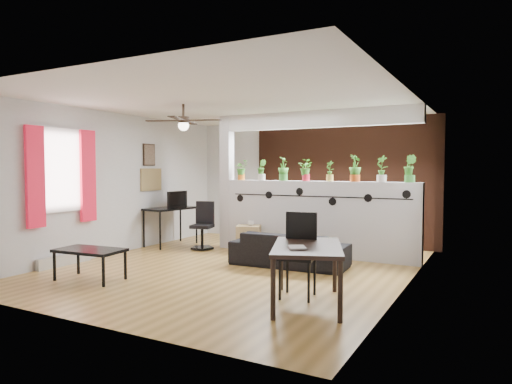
# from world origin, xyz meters

# --- Properties ---
(room_shell) EXTENTS (6.30, 7.10, 2.90)m
(room_shell) POSITION_xyz_m (0.00, 0.00, 1.30)
(room_shell) COLOR olive
(room_shell) RESTS_ON ground
(partition_wall) EXTENTS (3.60, 0.18, 1.35)m
(partition_wall) POSITION_xyz_m (0.80, 1.50, 0.68)
(partition_wall) COLOR #BCBCC1
(partition_wall) RESTS_ON ground
(ceiling_header) EXTENTS (3.60, 0.18, 0.30)m
(ceiling_header) POSITION_xyz_m (0.80, 1.50, 2.45)
(ceiling_header) COLOR silver
(ceiling_header) RESTS_ON room_shell
(pier_column) EXTENTS (0.22, 0.20, 2.60)m
(pier_column) POSITION_xyz_m (-1.11, 1.50, 1.30)
(pier_column) COLOR #BCBCC1
(pier_column) RESTS_ON ground
(brick_panel) EXTENTS (3.90, 0.05, 2.60)m
(brick_panel) POSITION_xyz_m (0.80, 2.97, 1.30)
(brick_panel) COLOR brown
(brick_panel) RESTS_ON ground
(vine_decal) EXTENTS (3.31, 0.01, 0.30)m
(vine_decal) POSITION_xyz_m (0.80, 1.40, 1.08)
(vine_decal) COLOR black
(vine_decal) RESTS_ON partition_wall
(window_assembly) EXTENTS (0.09, 1.30, 1.55)m
(window_assembly) POSITION_xyz_m (-2.56, -1.20, 1.51)
(window_assembly) COLOR white
(window_assembly) RESTS_ON room_shell
(baseboard_heater) EXTENTS (0.08, 1.00, 0.18)m
(baseboard_heater) POSITION_xyz_m (-2.54, -1.20, 0.09)
(baseboard_heater) COLOR beige
(baseboard_heater) RESTS_ON ground
(corkboard) EXTENTS (0.03, 0.60, 0.45)m
(corkboard) POSITION_xyz_m (-2.58, 0.95, 1.35)
(corkboard) COLOR olive
(corkboard) RESTS_ON room_shell
(framed_art) EXTENTS (0.03, 0.34, 0.44)m
(framed_art) POSITION_xyz_m (-2.58, 0.90, 1.85)
(framed_art) COLOR #8C7259
(framed_art) RESTS_ON room_shell
(ceiling_fan) EXTENTS (1.19, 1.19, 0.43)m
(ceiling_fan) POSITION_xyz_m (-0.80, -0.30, 2.31)
(ceiling_fan) COLOR black
(ceiling_fan) RESTS_ON room_shell
(potted_plant_0) EXTENTS (0.20, 0.22, 0.39)m
(potted_plant_0) POSITION_xyz_m (-0.78, 1.50, 1.56)
(potted_plant_0) COLOR orange
(potted_plant_0) RESTS_ON partition_wall
(potted_plant_1) EXTENTS (0.25, 0.23, 0.40)m
(potted_plant_1) POSITION_xyz_m (-0.33, 1.50, 1.56)
(potted_plant_1) COLOR silver
(potted_plant_1) RESTS_ON partition_wall
(potted_plant_2) EXTENTS (0.28, 0.29, 0.44)m
(potted_plant_2) POSITION_xyz_m (0.12, 1.50, 1.58)
(potted_plant_2) COLOR green
(potted_plant_2) RESTS_ON partition_wall
(potted_plant_3) EXTENTS (0.20, 0.16, 0.39)m
(potted_plant_3) POSITION_xyz_m (0.57, 1.50, 1.56)
(potted_plant_3) COLOR red
(potted_plant_3) RESTS_ON partition_wall
(potted_plant_4) EXTENTS (0.22, 0.22, 0.36)m
(potted_plant_4) POSITION_xyz_m (1.03, 1.50, 1.54)
(potted_plant_4) COLOR gold
(potted_plant_4) RESTS_ON partition_wall
(potted_plant_5) EXTENTS (0.31, 0.31, 0.47)m
(potted_plant_5) POSITION_xyz_m (1.48, 1.50, 1.60)
(potted_plant_5) COLOR #D15418
(potted_plant_5) RESTS_ON partition_wall
(potted_plant_6) EXTENTS (0.29, 0.30, 0.45)m
(potted_plant_6) POSITION_xyz_m (1.93, 1.50, 1.59)
(potted_plant_6) COLOR white
(potted_plant_6) RESTS_ON partition_wall
(potted_plant_7) EXTENTS (0.26, 0.22, 0.45)m
(potted_plant_7) POSITION_xyz_m (2.38, 1.50, 1.59)
(potted_plant_7) COLOR green
(potted_plant_7) RESTS_ON partition_wall
(sofa) EXTENTS (1.82, 0.79, 0.52)m
(sofa) POSITION_xyz_m (0.70, 0.51, 0.26)
(sofa) COLOR black
(sofa) RESTS_ON ground
(cube_shelf) EXTENTS (0.53, 0.50, 0.52)m
(cube_shelf) POSITION_xyz_m (-0.43, 1.16, 0.26)
(cube_shelf) COLOR #A48756
(cube_shelf) RESTS_ON ground
(cup) EXTENTS (0.15, 0.15, 0.09)m
(cup) POSITION_xyz_m (-0.38, 1.16, 0.56)
(cup) COLOR gray
(cup) RESTS_ON cube_shelf
(computer_desk) EXTENTS (0.72, 1.15, 0.78)m
(computer_desk) POSITION_xyz_m (-2.25, 1.16, 0.70)
(computer_desk) COLOR black
(computer_desk) RESTS_ON ground
(monitor) EXTENTS (0.32, 0.08, 0.18)m
(monitor) POSITION_xyz_m (-2.25, 1.31, 0.87)
(monitor) COLOR black
(monitor) RESTS_ON computer_desk
(office_chair) EXTENTS (0.47, 0.48, 0.91)m
(office_chair) POSITION_xyz_m (-1.41, 1.10, 0.40)
(office_chair) COLOR black
(office_chair) RESTS_ON ground
(dining_table) EXTENTS (1.17, 1.46, 0.69)m
(dining_table) POSITION_xyz_m (1.73, -1.32, 0.62)
(dining_table) COLOR black
(dining_table) RESTS_ON ground
(book) EXTENTS (0.28, 0.30, 0.02)m
(book) POSITION_xyz_m (1.63, -1.62, 0.70)
(book) COLOR gray
(book) RESTS_ON dining_table
(folding_chair) EXTENTS (0.48, 0.48, 1.03)m
(folding_chair) POSITION_xyz_m (1.51, -1.01, 0.61)
(folding_chair) COLOR black
(folding_chair) RESTS_ON ground
(coffee_table) EXTENTS (0.99, 0.61, 0.44)m
(coffee_table) POSITION_xyz_m (-1.41, -1.69, 0.40)
(coffee_table) COLOR black
(coffee_table) RESTS_ON ground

